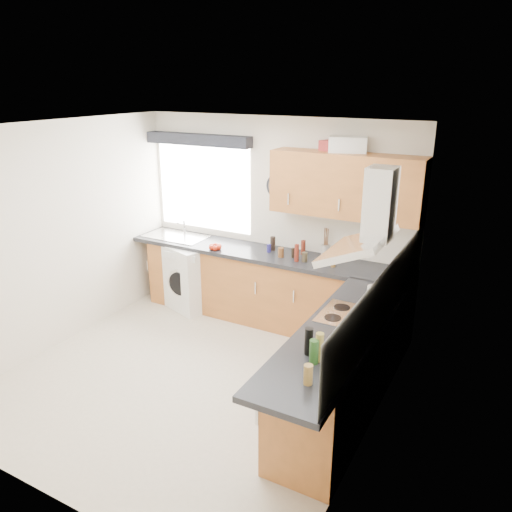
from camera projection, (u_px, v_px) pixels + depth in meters
The scene contains 39 objects.
ground_plane at pixel (195, 377), 5.14m from camera, with size 3.60×3.60×0.00m, color beige.
ceiling at pixel (184, 128), 4.31m from camera, with size 3.60×3.60×0.02m, color white.
wall_back at pixel (275, 219), 6.22m from camera, with size 3.60×0.02×2.50m, color silver.
wall_front at pixel (28, 347), 3.24m from camera, with size 3.60×0.02×2.50m, color silver.
wall_left at pixel (58, 236), 5.54m from camera, with size 0.02×3.60×2.50m, color silver.
wall_right at pixel (377, 301), 3.92m from camera, with size 0.02×3.60×2.50m, color silver.
window at pixel (204, 188), 6.58m from camera, with size 1.40×0.02×1.10m, color white.
window_blind at pixel (198, 140), 6.30m from camera, with size 1.50×0.18×0.14m, color black.
splashback at pixel (385, 295), 4.19m from camera, with size 0.01×3.00×0.54m, color white.
base_cab_back at pixel (257, 286), 6.30m from camera, with size 3.00×0.58×0.86m, color #945526.
base_cab_corner at pixel (382, 313), 5.57m from camera, with size 0.60×0.60×0.86m, color #945526.
base_cab_right at pixel (343, 372), 4.45m from camera, with size 0.58×2.10×0.86m, color #945526.
worktop_back at pixel (263, 254), 6.09m from camera, with size 3.60×0.62×0.05m, color black.
worktop_right at pixel (339, 333), 4.17m from camera, with size 0.62×2.42×0.05m, color black.
sink at pixel (176, 234), 6.67m from camera, with size 0.84×0.46×0.10m, color silver, non-canonical shape.
oven at pixel (347, 364), 4.58m from camera, with size 0.56×0.58×0.85m, color black.
hob_plate at pixel (350, 316), 4.41m from camera, with size 0.52×0.52×0.01m, color silver.
extractor_hood at pixel (369, 225), 4.08m from camera, with size 0.52×0.78×0.66m, color silver, non-canonical shape.
upper_cabinets at pixel (346, 185), 5.46m from camera, with size 1.70×0.35×0.70m, color #945526.
washing_machine at pixel (193, 276), 6.61m from camera, with size 0.59×0.57×0.87m, color white.
wall_clock at pixel (277, 187), 6.02m from camera, with size 0.31×0.31×0.04m, color black.
casserole at pixel (348, 144), 5.41m from camera, with size 0.40×0.29×0.17m, color white.
storage_box at pixel (333, 146), 5.50m from camera, with size 0.24×0.20×0.11m, color #AA302E.
utensil_pot at pixel (325, 251), 5.90m from camera, with size 0.10×0.10×0.14m, color #A39A8E.
kitchen_roll at pixel (372, 298), 4.53m from camera, with size 0.10×0.10×0.23m, color white.
tomato_cluster at pixel (215, 247), 6.16m from camera, with size 0.14×0.14×0.07m, color #B0210C, non-canonical shape.
jar_0 at pixel (273, 243), 6.13m from camera, with size 0.06×0.06×0.17m, color black.
jar_1 at pixel (281, 252), 5.89m from camera, with size 0.07×0.07×0.11m, color brown.
jar_2 at pixel (303, 247), 5.96m from camera, with size 0.06×0.06×0.18m, color #602014.
jar_3 at pixel (293, 253), 5.86m from camera, with size 0.04×0.04×0.12m, color black.
jar_4 at pixel (273, 245), 6.15m from camera, with size 0.05×0.05×0.12m, color #1C491A.
jar_5 at pixel (297, 253), 5.73m from camera, with size 0.05×0.05×0.20m, color maroon.
jar_6 at pixel (305, 257), 5.74m from camera, with size 0.07×0.07×0.11m, color #3C3321.
jar_7 at pixel (269, 248), 6.07m from camera, with size 0.05×0.05×0.10m, color navy.
jar_8 at pixel (333, 260), 5.57m from camera, with size 0.05×0.05×0.17m, color brown.
bottle_0 at pixel (309, 341), 3.78m from camera, with size 0.06×0.06×0.22m, color black.
bottle_1 at pixel (319, 347), 3.69m from camera, with size 0.06×0.06×0.23m, color olive.
bottle_2 at pixel (314, 352), 3.66m from camera, with size 0.07×0.07×0.19m, color #214719.
bottle_3 at pixel (308, 375), 3.42m from camera, with size 0.06×0.06×0.15m, color olive.
Camera 1 is at (2.67, -3.60, 2.89)m, focal length 35.00 mm.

